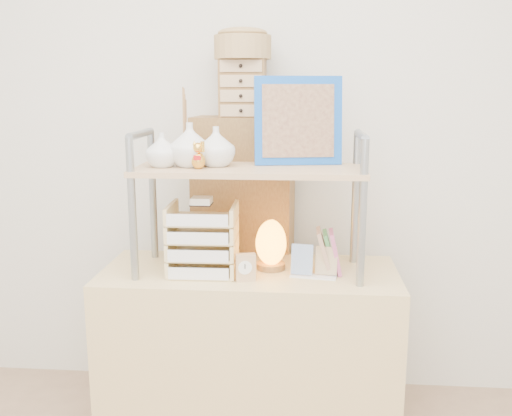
# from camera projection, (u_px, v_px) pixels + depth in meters

# --- Properties ---
(desk) EXTENTS (1.20, 0.50, 0.75)m
(desk) POSITION_uv_depth(u_px,v_px,m) (250.00, 355.00, 2.40)
(desk) COLOR tan
(desk) RESTS_ON ground
(cabinet) EXTENTS (0.47, 0.28, 1.35)m
(cabinet) POSITION_uv_depth(u_px,v_px,m) (244.00, 261.00, 2.70)
(cabinet) COLOR brown
(cabinet) RESTS_ON ground
(hutch) EXTENTS (0.90, 0.34, 0.77)m
(hutch) POSITION_uv_depth(u_px,v_px,m) (231.00, 159.00, 2.24)
(hutch) COLOR gray
(hutch) RESTS_ON desk
(letter_tray) EXTENTS (0.26, 0.24, 0.31)m
(letter_tray) POSITION_uv_depth(u_px,v_px,m) (202.00, 243.00, 2.26)
(letter_tray) COLOR #D2BA7E
(letter_tray) RESTS_ON desk
(salt_lamp) EXTENTS (0.14, 0.13, 0.21)m
(salt_lamp) POSITION_uv_depth(u_px,v_px,m) (271.00, 244.00, 2.31)
(salt_lamp) COLOR brown
(salt_lamp) RESTS_ON desk
(desk_clock) EXTENTS (0.08, 0.05, 0.11)m
(desk_clock) POSITION_uv_depth(u_px,v_px,m) (245.00, 267.00, 2.18)
(desk_clock) COLOR tan
(desk_clock) RESTS_ON desk
(postcard_stand) EXTENTS (0.19, 0.08, 0.13)m
(postcard_stand) POSITION_uv_depth(u_px,v_px,m) (313.00, 268.00, 2.23)
(postcard_stand) COLOR white
(postcard_stand) RESTS_ON desk
(drawer_chest) EXTENTS (0.20, 0.16, 0.25)m
(drawer_chest) POSITION_uv_depth(u_px,v_px,m) (243.00, 88.00, 2.51)
(drawer_chest) COLOR brown
(drawer_chest) RESTS_ON cabinet
(woven_basket) EXTENTS (0.25, 0.25, 0.10)m
(woven_basket) POSITION_uv_depth(u_px,v_px,m) (243.00, 47.00, 2.48)
(woven_basket) COLOR #926742
(woven_basket) RESTS_ON drawer_chest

